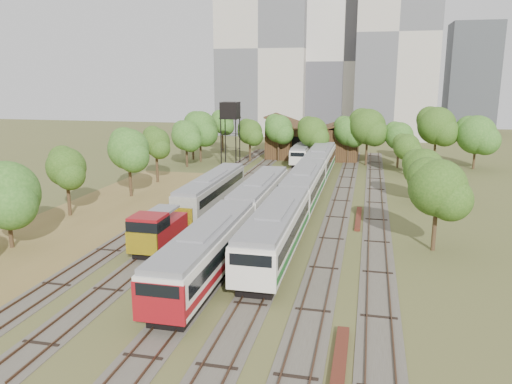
% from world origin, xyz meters
% --- Properties ---
extents(ground, '(240.00, 240.00, 0.00)m').
position_xyz_m(ground, '(0.00, 0.00, 0.00)').
color(ground, '#475123').
rests_on(ground, ground).
extents(dry_grass_patch, '(14.00, 60.00, 0.04)m').
position_xyz_m(dry_grass_patch, '(-18.00, 8.00, 0.02)').
color(dry_grass_patch, brown).
rests_on(dry_grass_patch, ground).
extents(tracks, '(24.60, 80.00, 0.19)m').
position_xyz_m(tracks, '(-0.67, 25.00, 0.04)').
color(tracks, '#4C473D').
rests_on(tracks, ground).
extents(railcar_red_set, '(3.11, 34.57, 3.84)m').
position_xyz_m(railcar_red_set, '(-2.00, 8.00, 2.03)').
color(railcar_red_set, black).
rests_on(railcar_red_set, ground).
extents(railcar_green_set, '(3.30, 52.07, 4.09)m').
position_xyz_m(railcar_green_set, '(2.00, 21.96, 2.16)').
color(railcar_green_set, black).
rests_on(railcar_green_set, ground).
extents(railcar_rear, '(2.68, 16.08, 3.31)m').
position_xyz_m(railcar_rear, '(-2.00, 52.16, 1.75)').
color(railcar_rear, black).
rests_on(railcar_rear, ground).
extents(shunter_locomotive, '(2.67, 8.10, 3.50)m').
position_xyz_m(shunter_locomotive, '(-8.00, 4.34, 1.67)').
color(shunter_locomotive, black).
rests_on(shunter_locomotive, ground).
extents(old_grey_coach, '(2.85, 18.00, 3.52)m').
position_xyz_m(old_grey_coach, '(-8.00, 19.21, 1.92)').
color(old_grey_coach, black).
rests_on(old_grey_coach, ground).
extents(water_tower, '(2.97, 2.97, 10.28)m').
position_xyz_m(water_tower, '(-13.82, 47.50, 8.66)').
color(water_tower, black).
rests_on(water_tower, ground).
extents(rail_pile_near, '(0.67, 10.00, 0.33)m').
position_xyz_m(rail_pile_near, '(8.00, -11.30, 0.17)').
color(rail_pile_near, '#5A2619').
rests_on(rail_pile_near, ground).
extents(rail_pile_far, '(0.53, 8.45, 0.27)m').
position_xyz_m(rail_pile_far, '(8.20, 17.54, 0.14)').
color(rail_pile_far, '#5A2619').
rests_on(rail_pile_far, ground).
extents(maintenance_shed, '(16.45, 11.55, 7.58)m').
position_xyz_m(maintenance_shed, '(-1.00, 57.98, 2.91)').
color(maintenance_shed, '#382214').
rests_on(maintenance_shed, ground).
extents(tree_band_left, '(7.25, 74.22, 8.29)m').
position_xyz_m(tree_band_left, '(-19.88, 21.69, 5.27)').
color(tree_band_left, '#382616').
rests_on(tree_band_left, ground).
extents(tree_band_far, '(50.60, 10.38, 9.64)m').
position_xyz_m(tree_band_far, '(5.92, 50.80, 5.79)').
color(tree_band_far, '#382616').
rests_on(tree_band_far, ground).
extents(tree_band_right, '(5.25, 38.78, 7.76)m').
position_xyz_m(tree_band_right, '(14.72, 23.53, 4.58)').
color(tree_band_right, '#382616').
rests_on(tree_band_right, ground).
extents(tower_left, '(22.00, 16.00, 42.00)m').
position_xyz_m(tower_left, '(-18.00, 95.00, 21.00)').
color(tower_left, '#B9AFA1').
rests_on(tower_left, ground).
extents(tower_centre, '(20.00, 18.00, 36.00)m').
position_xyz_m(tower_centre, '(2.00, 100.00, 18.00)').
color(tower_centre, beige).
rests_on(tower_centre, ground).
extents(tower_right, '(18.00, 16.00, 48.00)m').
position_xyz_m(tower_right, '(14.00, 92.00, 24.00)').
color(tower_right, '#B9AFA1').
rests_on(tower_right, ground).
extents(tower_far_right, '(12.00, 12.00, 28.00)m').
position_xyz_m(tower_far_right, '(34.00, 110.00, 14.00)').
color(tower_far_right, '#3C4044').
rests_on(tower_far_right, ground).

